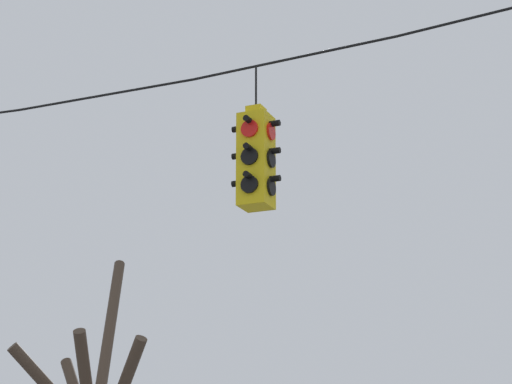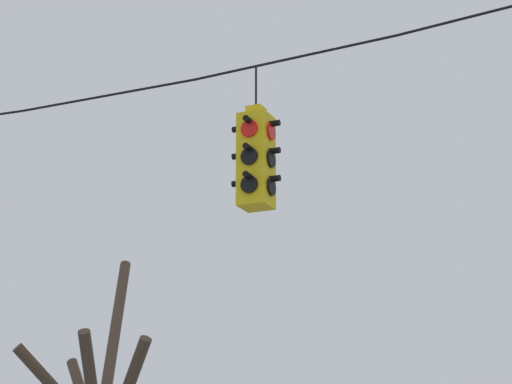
{
  "view_description": "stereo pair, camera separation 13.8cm",
  "coord_description": "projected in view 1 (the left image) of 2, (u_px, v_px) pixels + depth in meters",
  "views": [
    {
      "loc": [
        6.21,
        -9.41,
        2.06
      ],
      "look_at": [
        2.04,
        0.32,
        5.27
      ],
      "focal_mm": 70.0,
      "sensor_mm": 36.0,
      "label": 1
    },
    {
      "loc": [
        6.34,
        -9.35,
        2.06
      ],
      "look_at": [
        2.04,
        0.32,
        5.27
      ],
      "focal_mm": 70.0,
      "sensor_mm": 36.0,
      "label": 2
    }
  ],
  "objects": [
    {
      "name": "span_wire",
      "position": [
        104.0,
        82.0,
        12.31
      ],
      "size": [
        17.35,
        0.03,
        0.56
      ],
      "color": "black"
    },
    {
      "name": "traffic_light_near_left_pole",
      "position": [
        256.0,
        159.0,
        11.17
      ],
      "size": [
        0.58,
        0.58,
        1.69
      ],
      "color": "yellow"
    }
  ]
}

